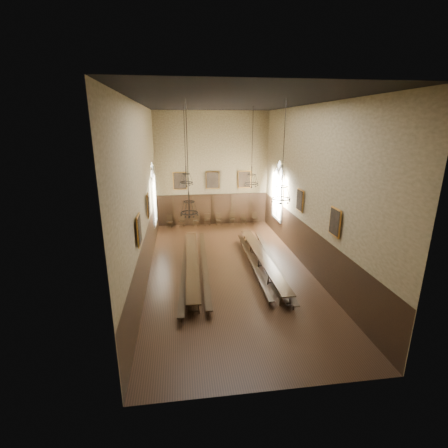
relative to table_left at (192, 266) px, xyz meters
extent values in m
cube|color=black|center=(2.09, 0.09, -0.38)|extent=(9.00, 18.00, 0.02)
cube|color=black|center=(2.09, 0.09, 8.64)|extent=(9.00, 18.00, 0.02)
cube|color=#93825A|center=(2.09, 9.10, 4.13)|extent=(9.00, 0.02, 9.00)
cube|color=#93825A|center=(2.09, -8.92, 4.13)|extent=(9.00, 0.02, 9.00)
cube|color=#93825A|center=(-2.42, 0.09, 4.13)|extent=(0.02, 18.00, 9.00)
cube|color=#93825A|center=(6.60, 0.09, 4.13)|extent=(0.02, 18.00, 9.00)
cube|color=black|center=(0.00, 0.00, 0.34)|extent=(0.91, 9.45, 0.07)
cube|color=black|center=(4.06, 0.09, 0.33)|extent=(0.71, 9.38, 0.07)
cube|color=black|center=(-0.41, -0.09, 0.07)|extent=(0.83, 10.27, 0.05)
cube|color=black|center=(0.71, 0.31, 0.07)|extent=(0.68, 10.31, 0.05)
cube|color=black|center=(3.50, 0.19, 0.02)|extent=(0.52, 9.17, 0.05)
cube|color=black|center=(4.64, 0.07, 0.06)|extent=(0.94, 10.02, 0.05)
cube|color=black|center=(-1.46, 8.54, 0.11)|extent=(0.51, 0.51, 0.05)
cube|color=black|center=(-1.46, 8.73, 0.37)|extent=(0.45, 0.11, 0.53)
cube|color=black|center=(-0.51, 8.58, 0.07)|extent=(0.42, 0.42, 0.05)
cube|color=black|center=(-0.51, 8.75, 0.31)|extent=(0.41, 0.05, 0.49)
cube|color=black|center=(0.68, 8.59, 0.09)|extent=(0.54, 0.54, 0.05)
cube|color=black|center=(0.68, 8.77, 0.34)|extent=(0.41, 0.18, 0.50)
cube|color=black|center=(1.59, 8.64, 0.10)|extent=(0.45, 0.45, 0.05)
cube|color=black|center=(1.59, 8.83, 0.35)|extent=(0.43, 0.06, 0.52)
cube|color=black|center=(2.54, 8.67, 0.10)|extent=(0.44, 0.44, 0.05)
cube|color=black|center=(2.54, 8.86, 0.35)|extent=(0.43, 0.04, 0.52)
cube|color=black|center=(3.68, 8.67, 0.11)|extent=(0.51, 0.51, 0.05)
cube|color=black|center=(3.68, 8.86, 0.38)|extent=(0.45, 0.11, 0.53)
cube|color=black|center=(4.61, 8.60, 0.06)|extent=(0.42, 0.42, 0.05)
cube|color=black|center=(4.61, 8.78, 0.30)|extent=(0.41, 0.06, 0.48)
cube|color=black|center=(5.60, 8.62, 0.09)|extent=(0.51, 0.51, 0.05)
cube|color=black|center=(5.60, 8.80, 0.35)|extent=(0.43, 0.12, 0.51)
cylinder|color=black|center=(-0.13, 2.13, 6.97)|extent=(0.03, 0.03, 3.32)
torus|color=black|center=(-0.13, 2.13, 4.36)|extent=(0.77, 0.77, 0.05)
torus|color=black|center=(-0.13, 2.13, 4.86)|extent=(0.49, 0.49, 0.04)
cylinder|color=black|center=(-0.13, 2.13, 4.77)|extent=(0.05, 0.05, 1.09)
cylinder|color=black|center=(3.95, 2.99, 6.88)|extent=(0.03, 0.03, 3.51)
torus|color=black|center=(3.95, 2.99, 4.06)|extent=(0.86, 0.86, 0.05)
torus|color=black|center=(3.95, 2.99, 4.62)|extent=(0.55, 0.55, 0.04)
cylinder|color=black|center=(3.95, 2.99, 4.52)|extent=(0.06, 0.06, 1.22)
cylinder|color=black|center=(-0.12, -2.23, 6.66)|extent=(0.03, 0.03, 3.94)
torus|color=black|center=(-0.12, -2.23, 3.70)|extent=(0.80, 0.80, 0.05)
torus|color=black|center=(-0.12, -2.23, 4.22)|extent=(0.51, 0.51, 0.04)
cylinder|color=black|center=(-0.12, -2.23, 4.13)|extent=(0.06, 0.06, 1.13)
cylinder|color=black|center=(4.04, -2.83, 7.03)|extent=(0.03, 0.03, 3.20)
torus|color=black|center=(4.04, -2.83, 4.38)|extent=(0.86, 0.86, 0.05)
torus|color=black|center=(4.04, -2.83, 4.93)|extent=(0.54, 0.54, 0.04)
cylinder|color=black|center=(4.04, -2.83, 4.83)|extent=(0.06, 0.06, 1.21)
cube|color=#B4792B|center=(-0.51, 8.97, 3.33)|extent=(1.10, 0.12, 1.40)
cube|color=black|center=(-0.51, 8.97, 3.33)|extent=(0.98, 0.02, 1.28)
cube|color=#B4792B|center=(2.09, 8.97, 3.33)|extent=(1.10, 0.12, 1.40)
cube|color=black|center=(2.09, 8.97, 3.33)|extent=(0.98, 0.02, 1.28)
cube|color=#B4792B|center=(4.69, 8.97, 3.33)|extent=(1.10, 0.12, 1.40)
cube|color=black|center=(4.69, 8.97, 3.33)|extent=(0.98, 0.02, 1.28)
cube|color=#B4792B|center=(-2.29, 1.09, 3.33)|extent=(0.12, 1.00, 1.30)
cube|color=black|center=(-2.29, 1.09, 3.33)|extent=(0.02, 0.88, 1.18)
cube|color=#B4792B|center=(-2.29, -3.41, 3.33)|extent=(0.12, 1.00, 1.30)
cube|color=black|center=(-2.29, -3.41, 3.33)|extent=(0.02, 0.88, 1.18)
cube|color=#B4792B|center=(6.47, 1.09, 3.33)|extent=(0.12, 1.00, 1.30)
cube|color=black|center=(6.47, 1.09, 3.33)|extent=(0.02, 0.88, 1.18)
cube|color=#B4792B|center=(6.47, -3.41, 3.33)|extent=(0.12, 1.00, 1.30)
cube|color=black|center=(6.47, -3.41, 3.33)|extent=(0.02, 0.88, 1.18)
camera|label=1|loc=(-0.47, -16.78, 7.61)|focal=26.00mm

